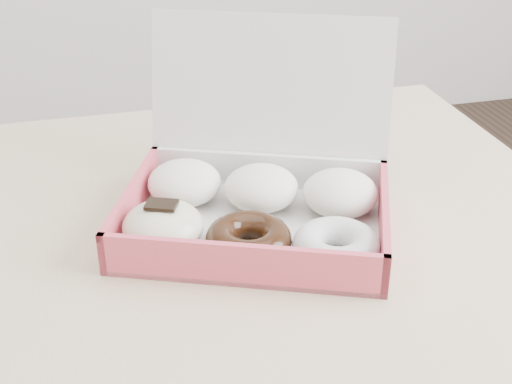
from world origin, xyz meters
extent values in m
cube|color=tan|center=(0.00, 0.00, 0.73)|extent=(1.20, 0.80, 0.04)
cylinder|color=tan|center=(0.55, 0.35, 0.35)|extent=(0.05, 0.05, 0.71)
cube|color=silver|center=(0.17, -0.02, 0.75)|extent=(0.37, 0.33, 0.01)
cube|color=#D44758|center=(0.13, -0.13, 0.78)|extent=(0.29, 0.13, 0.05)
cube|color=silver|center=(0.21, 0.08, 0.78)|extent=(0.29, 0.13, 0.05)
cube|color=#D44758|center=(0.03, 0.03, 0.78)|extent=(0.09, 0.21, 0.05)
cube|color=#D44758|center=(0.31, -0.08, 0.78)|extent=(0.09, 0.21, 0.05)
cube|color=silver|center=(0.22, 0.10, 0.86)|extent=(0.31, 0.17, 0.22)
ellipsoid|color=white|center=(0.10, 0.06, 0.78)|extent=(0.12, 0.12, 0.05)
ellipsoid|color=white|center=(0.19, 0.03, 0.78)|extent=(0.12, 0.12, 0.05)
ellipsoid|color=white|center=(0.28, -0.01, 0.78)|extent=(0.12, 0.12, 0.05)
ellipsoid|color=beige|center=(0.06, -0.04, 0.78)|extent=(0.12, 0.12, 0.05)
cube|color=black|center=(0.06, -0.04, 0.81)|extent=(0.04, 0.04, 0.00)
torus|color=black|center=(0.15, -0.07, 0.77)|extent=(0.13, 0.13, 0.03)
torus|color=silver|center=(0.24, -0.11, 0.77)|extent=(0.13, 0.13, 0.03)
camera|label=1|loc=(-0.01, -0.73, 1.20)|focal=50.00mm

